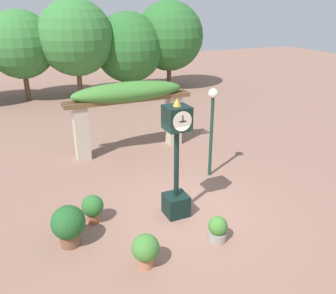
{
  "coord_description": "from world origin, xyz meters",
  "views": [
    {
      "loc": [
        -3.85,
        -7.04,
        5.11
      ],
      "look_at": [
        -0.35,
        0.62,
        1.71
      ],
      "focal_mm": 38.0,
      "sensor_mm": 36.0,
      "label": 1
    }
  ],
  "objects_px": {
    "potted_plant_near_left": "(218,229)",
    "lamp_post": "(212,116)",
    "potted_plant_far_left": "(146,249)",
    "potted_plant_near_right": "(93,208)",
    "pedestal_clock": "(176,162)",
    "potted_plant_far_right": "(68,224)"
  },
  "relations": [
    {
      "from": "potted_plant_near_right",
      "to": "potted_plant_far_left",
      "type": "xyz_separation_m",
      "value": [
        0.61,
        -2.07,
        0.01
      ]
    },
    {
      "from": "potted_plant_near_right",
      "to": "lamp_post",
      "type": "distance_m",
      "value": 4.44
    },
    {
      "from": "pedestal_clock",
      "to": "potted_plant_far_left",
      "type": "distance_m",
      "value": 2.36
    },
    {
      "from": "potted_plant_near_left",
      "to": "potted_plant_near_right",
      "type": "xyz_separation_m",
      "value": [
        -2.43,
        1.94,
        0.11
      ]
    },
    {
      "from": "pedestal_clock",
      "to": "potted_plant_near_right",
      "type": "distance_m",
      "value": 2.37
    },
    {
      "from": "potted_plant_far_left",
      "to": "potted_plant_far_right",
      "type": "bearing_deg",
      "value": 133.43
    },
    {
      "from": "potted_plant_near_left",
      "to": "lamp_post",
      "type": "relative_size",
      "value": 0.22
    },
    {
      "from": "potted_plant_far_left",
      "to": "potted_plant_far_right",
      "type": "height_order",
      "value": "potted_plant_far_right"
    },
    {
      "from": "potted_plant_near_left",
      "to": "lamp_post",
      "type": "bearing_deg",
      "value": 62.3
    },
    {
      "from": "potted_plant_near_right",
      "to": "lamp_post",
      "type": "height_order",
      "value": "lamp_post"
    },
    {
      "from": "lamp_post",
      "to": "potted_plant_far_left",
      "type": "bearing_deg",
      "value": -137.18
    },
    {
      "from": "pedestal_clock",
      "to": "potted_plant_far_left",
      "type": "xyz_separation_m",
      "value": [
        -1.43,
        -1.53,
        -1.07
      ]
    },
    {
      "from": "potted_plant_far_left",
      "to": "lamp_post",
      "type": "distance_m",
      "value": 4.9
    },
    {
      "from": "pedestal_clock",
      "to": "lamp_post",
      "type": "height_order",
      "value": "pedestal_clock"
    },
    {
      "from": "potted_plant_near_right",
      "to": "potted_plant_far_right",
      "type": "xyz_separation_m",
      "value": [
        -0.7,
        -0.69,
        0.13
      ]
    },
    {
      "from": "pedestal_clock",
      "to": "potted_plant_far_right",
      "type": "bearing_deg",
      "value": -176.86
    },
    {
      "from": "potted_plant_near_right",
      "to": "potted_plant_far_right",
      "type": "relative_size",
      "value": 0.75
    },
    {
      "from": "potted_plant_far_right",
      "to": "lamp_post",
      "type": "bearing_deg",
      "value": 20.68
    },
    {
      "from": "potted_plant_near_left",
      "to": "potted_plant_near_right",
      "type": "distance_m",
      "value": 3.11
    },
    {
      "from": "potted_plant_far_left",
      "to": "pedestal_clock",
      "type": "bearing_deg",
      "value": 46.88
    },
    {
      "from": "potted_plant_near_left",
      "to": "lamp_post",
      "type": "distance_m",
      "value": 3.8
    },
    {
      "from": "potted_plant_near_left",
      "to": "lamp_post",
      "type": "height_order",
      "value": "lamp_post"
    }
  ]
}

